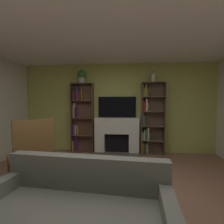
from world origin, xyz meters
The scene contains 12 objects.
ground_plane centered at (0.00, 0.00, 0.00)m, with size 6.78×6.78×0.00m, color #8D644F.
wall_back_accent centered at (0.00, 2.70, 1.31)m, with size 5.77×0.06×2.62m, color #B3BB5E.
ceiling centered at (0.00, 0.00, 2.65)m, with size 5.77×5.47×0.06m, color white.
fireplace centered at (0.00, 2.54, 0.55)m, with size 1.38×0.56×1.03m.
tv centered at (0.00, 2.64, 1.34)m, with size 1.11×0.06×0.61m, color black.
bookshelf_left centered at (-1.10, 2.58, 1.05)m, with size 0.66×0.27×2.04m.
bookshelf_right centered at (0.95, 2.55, 1.00)m, with size 0.66×0.33×2.04m.
potted_plant centered at (-1.03, 2.52, 2.25)m, with size 0.25×0.25×0.38m.
vase_with_flowers centered at (1.03, 2.52, 2.18)m, with size 0.13×0.13×0.43m.
couch centered at (-0.22, -0.62, 0.27)m, with size 2.07×1.10×0.82m.
armchair centered at (-1.40, 0.54, 0.58)m, with size 0.87×0.88×1.19m.
coffee_table centered at (-0.22, 0.13, 0.37)m, with size 0.86×0.43×0.43m.
Camera 1 is at (0.32, -2.23, 1.48)m, focal length 26.40 mm.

